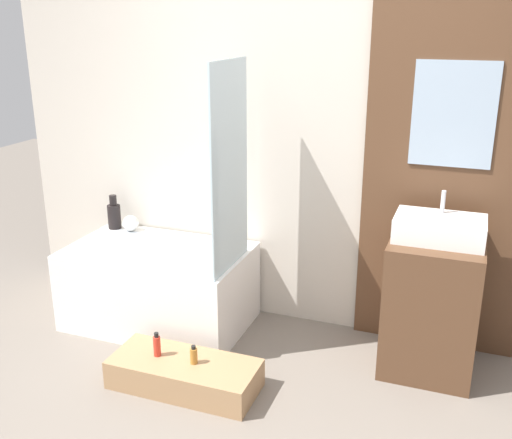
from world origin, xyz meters
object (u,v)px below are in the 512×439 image
sink (440,229)px  vase_tall_dark (114,215)px  bottle_soap_primary (157,345)px  bottle_soap_secondary (194,355)px  wooden_step_bench (184,374)px  vase_round_light (131,223)px  bathtub (159,286)px

sink → vase_tall_dark: 2.19m
vase_tall_dark → bottle_soap_primary: (0.80, -0.86, -0.39)m
vase_tall_dark → bottle_soap_secondary: (1.02, -0.86, -0.41)m
wooden_step_bench → sink: bearing=29.3°
vase_tall_dark → bottle_soap_primary: 1.24m
sink → vase_round_light: bearing=175.2°
sink → bottle_soap_primary: 1.65m
vase_tall_dark → vase_round_light: vase_tall_dark is taller
wooden_step_bench → bottle_soap_secondary: 0.14m
wooden_step_bench → sink: (1.21, 0.68, 0.76)m
bottle_soap_secondary → wooden_step_bench: bearing=180.0°
vase_tall_dark → bottle_soap_secondary: vase_tall_dark is taller
wooden_step_bench → bottle_soap_primary: bottle_soap_primary is taller
bottle_soap_primary → bottle_soap_secondary: bottle_soap_primary is taller
bathtub → bottle_soap_primary: (0.32, -0.61, -0.04)m
bathtub → wooden_step_bench: (0.48, -0.61, -0.18)m
bathtub → bottle_soap_primary: 0.69m
sink → bottle_soap_primary: sink is taller
vase_tall_dark → vase_round_light: size_ratio=2.19×
bathtub → wooden_step_bench: bathtub is taller
wooden_step_bench → sink: size_ratio=1.71×
bathtub → vase_tall_dark: 0.64m
bathtub → vase_round_light: bearing=144.4°
wooden_step_bench → bottle_soap_secondary: (0.06, 0.00, 0.13)m
vase_round_light → bottle_soap_primary: (0.66, -0.85, -0.35)m
vase_tall_dark → vase_round_light: 0.14m
sink → vase_tall_dark: size_ratio=1.98×
sink → bottle_soap_primary: (-1.37, -0.68, -0.62)m
vase_round_light → bottle_soap_primary: vase_round_light is taller
bottle_soap_secondary → vase_round_light: bearing=136.1°
bottle_soap_secondary → bottle_soap_primary: bearing=180.0°
bottle_soap_primary → vase_tall_dark: bearing=132.8°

